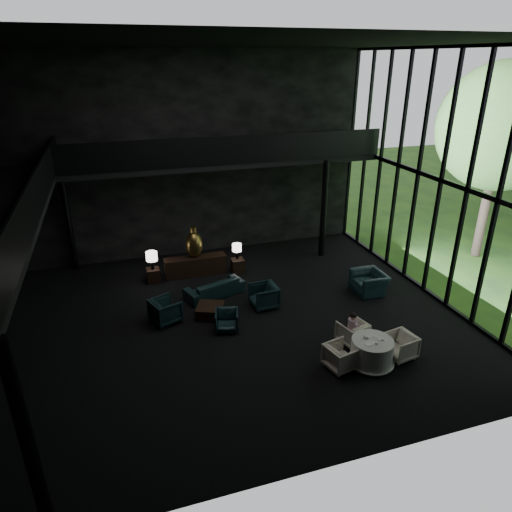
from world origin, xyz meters
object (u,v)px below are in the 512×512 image
object	(u,v)px
dining_chair_west	(341,356)
lounge_armchair_east	(264,294)
table_lamp_left	(152,257)
window_armchair	(369,278)
console	(195,266)
lounge_armchair_west	(165,308)
bronze_urn	(194,244)
lounge_armchair_south	(227,320)
dining_table	(371,354)
coffee_table	(210,311)
sofa	(214,285)
side_table_left	(153,275)
dining_chair_east	(400,345)
table_lamp_right	(237,248)
side_table_right	(238,265)
child	(353,322)
dining_chair_north	(352,332)

from	to	relation	value
dining_chair_west	lounge_armchair_east	bearing A→B (deg)	0.47
table_lamp_left	window_armchair	xyz separation A→B (m)	(7.16, -3.12, -0.46)
console	lounge_armchair_west	distance (m)	3.42
bronze_urn	lounge_armchair_east	xyz separation A→B (m)	(1.71, -3.14, -0.77)
lounge_armchair_west	window_armchair	distance (m)	7.08
bronze_urn	lounge_armchair_south	xyz separation A→B (m)	(0.18, -4.14, -0.92)
lounge_armchair_east	dining_table	xyz separation A→B (m)	(1.76, -3.84, -0.15)
lounge_armchair_south	window_armchair	distance (m)	5.45
lounge_armchair_east	coffee_table	xyz separation A→B (m)	(-1.83, -0.05, -0.29)
coffee_table	dining_table	xyz separation A→B (m)	(3.60, -3.79, 0.14)
lounge_armchair_east	bronze_urn	bearing A→B (deg)	-154.14
sofa	dining_table	distance (m)	5.99
side_table_left	table_lamp_left	xyz separation A→B (m)	(0.00, -0.04, 0.75)
dining_chair_east	table_lamp_right	bearing A→B (deg)	-167.53
bronze_urn	lounge_armchair_south	size ratio (longest dim) A/B	1.85
lounge_armchair_west	dining_table	xyz separation A→B (m)	(5.00, -3.89, -0.14)
side_table_left	side_table_right	world-z (taller)	side_table_right
lounge_armchair_west	lounge_armchair_south	xyz separation A→B (m)	(1.70, -1.05, -0.15)
coffee_table	child	bearing A→B (deg)	-38.23
console	dining_chair_north	size ratio (longest dim) A/B	3.21
lounge_armchair_south	dining_table	size ratio (longest dim) A/B	0.51
bronze_urn	child	world-z (taller)	bronze_urn
dining_table	dining_chair_east	bearing A→B (deg)	2.69
side_table_right	window_armchair	size ratio (longest dim) A/B	0.42
lounge_armchair_west	lounge_armchair_east	bearing A→B (deg)	-112.35
side_table_left	dining_chair_west	xyz separation A→B (m)	(4.21, -6.73, 0.12)
lounge_armchair_east	child	xyz separation A→B (m)	(1.71, -2.84, 0.26)
lounge_armchair_south	window_armchair	size ratio (longest dim) A/B	0.51
lounge_armchair_south	coffee_table	distance (m)	1.01
table_lamp_right	console	bearing A→B (deg)	173.94
dining_chair_west	console	bearing A→B (deg)	7.76
bronze_urn	side_table_right	size ratio (longest dim) A/B	2.25
table_lamp_right	bronze_urn	bearing A→B (deg)	172.64
table_lamp_right	coffee_table	xyz separation A→B (m)	(-1.73, -2.98, -0.78)
child	side_table_left	bearing A→B (deg)	-49.32
lounge_armchair_east	table_lamp_right	bearing A→B (deg)	179.42
lounge_armchair_east	table_lamp_left	bearing A→B (deg)	-134.46
bronze_urn	side_table_right	distance (m)	1.90
lounge_armchair_east	lounge_armchair_south	bearing A→B (deg)	-59.41
lounge_armchair_west	coffee_table	bearing A→B (deg)	-115.46
dining_chair_east	sofa	bearing A→B (deg)	-151.12
lounge_armchair_west	lounge_armchair_south	distance (m)	2.00
lounge_armchair_east	lounge_armchair_south	xyz separation A→B (m)	(-1.53, -1.00, -0.15)
dining_chair_east	dining_chair_west	xyz separation A→B (m)	(-1.78, 0.06, -0.00)
console	dining_chair_east	distance (m)	8.17
side_table_right	table_lamp_right	bearing A→B (deg)	90.00
dining_chair_east	dining_chair_west	size ratio (longest dim) A/B	1.00
console	lounge_armchair_west	size ratio (longest dim) A/B	2.47
sofa	side_table_right	bearing A→B (deg)	-146.13
side_table_left	bronze_urn	bearing A→B (deg)	5.16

